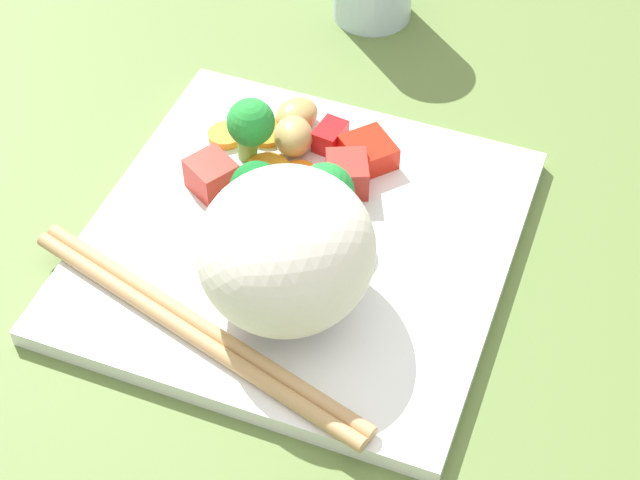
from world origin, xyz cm
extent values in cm
cube|color=#597238|center=(0.00, 0.00, -1.00)|extent=(110.00, 110.00, 2.00)
cube|color=white|center=(0.00, 0.00, 0.60)|extent=(25.86, 25.86, 1.21)
ellipsoid|color=silver|center=(4.81, 1.34, 5.53)|extent=(12.22, 11.92, 8.63)
cylinder|color=#6EB042|center=(-5.12, -5.78, 2.32)|extent=(2.05, 2.10, 2.42)
sphere|color=green|center=(-5.17, -5.50, 4.35)|extent=(3.12, 3.12, 3.12)
cylinder|color=#649F48|center=(-1.58, 1.31, 2.18)|extent=(1.53, 1.55, 1.95)
sphere|color=#218236|center=(-1.37, 1.13, 4.16)|extent=(3.55, 3.55, 3.55)
cylinder|color=#84BB4E|center=(-0.11, -2.84, 2.31)|extent=(2.08, 2.09, 2.29)
sphere|color=#156A28|center=(-0.13, -2.70, 4.33)|extent=(3.26, 3.26, 3.26)
cylinder|color=orange|center=(-4.66, -1.96, 1.46)|extent=(3.08, 3.08, 0.51)
cylinder|color=orange|center=(-6.18, -8.00, 1.50)|extent=(3.22, 3.22, 0.57)
cylinder|color=orange|center=(-4.15, -3.99, 1.52)|extent=(4.01, 4.01, 0.62)
cylinder|color=orange|center=(-7.60, -5.64, 1.42)|extent=(3.01, 3.01, 0.43)
cylinder|color=orange|center=(-2.12, -1.23, 1.53)|extent=(2.74, 2.74, 0.64)
cube|color=red|center=(-1.68, -6.70, 2.33)|extent=(3.53, 3.62, 2.25)
cube|color=red|center=(-8.23, -1.30, 2.02)|extent=(2.49, 1.90, 1.61)
cube|color=red|center=(-5.05, 1.13, 2.31)|extent=(3.62, 3.51, 2.20)
cube|color=red|center=(-7.77, 1.55, 2.03)|extent=(4.28, 4.31, 1.64)
ellipsoid|color=tan|center=(-9.28, -4.15, 2.12)|extent=(3.80, 3.49, 1.83)
ellipsoid|color=tan|center=(-6.94, -3.38, 2.39)|extent=(3.83, 3.51, 2.36)
cylinder|color=tan|center=(9.44, -2.60, 1.65)|extent=(6.78, 23.15, 0.88)
cylinder|color=tan|center=(8.64, -2.39, 1.65)|extent=(6.78, 23.15, 0.88)
camera|label=1|loc=(37.84, 16.91, 46.92)|focal=56.81mm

